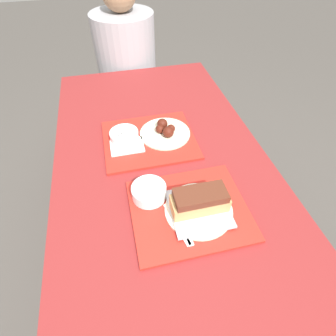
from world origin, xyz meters
The scene contains 13 objects.
ground_plane centered at (0.00, 0.00, 0.00)m, with size 12.00×12.00×0.00m, color #4C4742.
picnic_table centered at (0.00, 0.00, 0.67)m, with size 0.86×1.82×0.77m.
picnic_bench_far centered at (0.00, 1.13, 0.40)m, with size 0.82×0.28×0.48m.
tray_near centered at (0.04, -0.17, 0.77)m, with size 0.39×0.34×0.01m.
tray_far centered at (-0.03, 0.22, 0.77)m, with size 0.39×0.34×0.01m.
bowl_coleslaw_near centered at (-0.08, -0.08, 0.80)m, with size 0.12×0.12×0.05m.
brisket_sandwich_plate centered at (0.07, -0.18, 0.81)m, with size 0.23×0.23×0.10m.
plastic_fork_near centered at (-0.02, -0.22, 0.78)m, with size 0.05×0.17×0.00m.
plastic_knife_near centered at (0.00, -0.22, 0.78)m, with size 0.03×0.17×0.00m.
bowl_coleslaw_far centered at (-0.13, 0.24, 0.80)m, with size 0.12×0.12×0.05m.
wings_plate_far centered at (0.05, 0.24, 0.79)m, with size 0.22×0.22×0.06m.
napkin_far centered at (-0.13, 0.19, 0.78)m, with size 0.14×0.10×0.01m.
person_seated_across centered at (-0.02, 1.13, 0.78)m, with size 0.39×0.39×0.74m.
Camera 1 is at (-0.15, -0.65, 1.52)m, focal length 28.00 mm.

